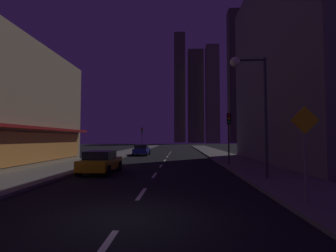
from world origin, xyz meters
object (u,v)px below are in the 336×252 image
Objects in this scene: street_lamp_right at (250,87)px; pedestrian_crossing_sign at (305,146)px; traffic_light_far_left at (142,134)px; car_parked_far at (142,150)px; fire_hydrant_far_left at (109,156)px; traffic_light_near_right at (229,127)px; car_parked_near at (101,162)px.

street_lamp_right reaches higher than pedestrian_crossing_sign.
traffic_light_far_left is 0.64× the size of street_lamp_right.
street_lamp_right is at bearing 92.34° from pedestrian_crossing_sign.
car_parked_far is 7.82m from fire_hydrant_far_left.
car_parked_far is 0.64× the size of street_lamp_right.
car_parked_far is at bearing 114.29° from street_lamp_right.
pedestrian_crossing_sign is (11.50, -17.80, 1.56)m from fire_hydrant_far_left.
traffic_light_near_right is (9.10, -13.29, 2.45)m from car_parked_far.
car_parked_near is 1.34× the size of pedestrian_crossing_sign.
street_lamp_right is (-0.12, -6.61, 1.87)m from traffic_light_near_right.
pedestrian_crossing_sign reaches higher than car_parked_far.
traffic_light_near_right reaches higher than fire_hydrant_far_left.
car_parked_far is 1.01× the size of traffic_light_far_left.
car_parked_near and car_parked_far have the same top height.
fire_hydrant_far_left is 0.16× the size of traffic_light_near_right.
fire_hydrant_far_left is (-2.30, 9.93, -0.29)m from car_parked_near.
fire_hydrant_far_left is at bearing -107.11° from car_parked_far.
car_parked_far is 1.01× the size of traffic_light_near_right.
pedestrian_crossing_sign is (0.10, -11.98, -1.18)m from traffic_light_near_right.
car_parked_near is 30.27m from traffic_light_far_left.
fire_hydrant_far_left is 20.37m from traffic_light_far_left.
traffic_light_far_left reaches higher than car_parked_far.
traffic_light_far_left is at bearing 106.29° from pedestrian_crossing_sign.
pedestrian_crossing_sign reaches higher than fire_hydrant_far_left.
traffic_light_near_right is 6.87m from street_lamp_right.
car_parked_far is 26.93m from pedestrian_crossing_sign.
car_parked_near is 17.40m from car_parked_far.
fire_hydrant_far_left is 0.10× the size of street_lamp_right.
street_lamp_right is (11.28, -12.42, 4.61)m from fire_hydrant_far_left.
fire_hydrant_far_left is at bearing 132.23° from street_lamp_right.
traffic_light_near_right is at bearing -27.04° from fire_hydrant_far_left.
traffic_light_far_left is 1.33× the size of pedestrian_crossing_sign.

